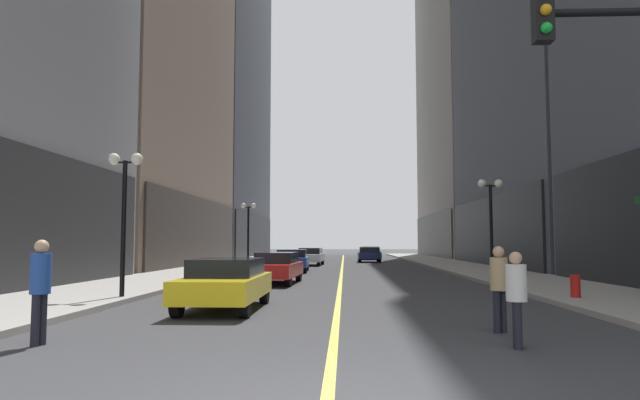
# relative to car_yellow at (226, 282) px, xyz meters

# --- Properties ---
(ground_plane) EXTENTS (200.00, 200.00, 0.00)m
(ground_plane) POSITION_rel_car_yellow_xyz_m (2.90, 26.47, -0.72)
(ground_plane) COLOR #38383A
(sidewalk_left) EXTENTS (4.50, 78.00, 0.15)m
(sidewalk_left) POSITION_rel_car_yellow_xyz_m (-5.35, 26.47, -0.64)
(sidewalk_left) COLOR #9E9991
(sidewalk_left) RESTS_ON ground
(sidewalk_right) EXTENTS (4.50, 78.00, 0.15)m
(sidewalk_right) POSITION_rel_car_yellow_xyz_m (11.15, 26.47, -0.64)
(sidewalk_right) COLOR #9E9991
(sidewalk_right) RESTS_ON ground
(lane_centre_stripe) EXTENTS (0.16, 70.00, 0.01)m
(lane_centre_stripe) POSITION_rel_car_yellow_xyz_m (2.90, 26.47, -0.72)
(lane_centre_stripe) COLOR #E5D64C
(lane_centre_stripe) RESTS_ON ground
(building_left_far) EXTENTS (15.38, 26.00, 57.41)m
(building_left_far) POSITION_rel_car_yellow_xyz_m (-15.19, 51.47, 27.91)
(building_left_far) COLOR #4C515B
(building_left_far) RESTS_ON ground
(building_right_far) EXTENTS (13.45, 26.00, 61.03)m
(building_right_far) POSITION_rel_car_yellow_xyz_m (20.04, 51.47, 29.71)
(building_right_far) COLOR #A8A399
(building_right_far) RESTS_ON ground
(car_yellow) EXTENTS (1.84, 4.38, 1.32)m
(car_yellow) POSITION_rel_car_yellow_xyz_m (0.00, 0.00, 0.00)
(car_yellow) COLOR yellow
(car_yellow) RESTS_ON ground
(car_red) EXTENTS (1.93, 4.66, 1.32)m
(car_red) POSITION_rel_car_yellow_xyz_m (0.21, 9.12, -0.00)
(car_red) COLOR #B21919
(car_red) RESTS_ON ground
(car_blue) EXTENTS (1.99, 4.29, 1.32)m
(car_blue) POSITION_rel_car_yellow_xyz_m (-0.03, 18.57, -0.00)
(car_blue) COLOR navy
(car_blue) RESTS_ON ground
(car_white) EXTENTS (2.00, 4.77, 1.32)m
(car_white) POSITION_rel_car_yellow_xyz_m (0.50, 27.91, 0.00)
(car_white) COLOR silver
(car_white) RESTS_ON ground
(car_navy) EXTENTS (1.95, 4.23, 1.32)m
(car_navy) POSITION_rel_car_yellow_xyz_m (5.24, 34.93, 0.00)
(car_navy) COLOR #141E4C
(car_navy) RESTS_ON ground
(car_green) EXTENTS (2.07, 4.51, 1.32)m
(car_green) POSITION_rel_car_yellow_xyz_m (5.60, 42.43, 0.00)
(car_green) COLOR #196038
(car_green) RESTS_ON ground
(pedestrian_in_white_shirt) EXTENTS (0.40, 0.40, 1.59)m
(pedestrian_in_white_shirt) POSITION_rel_car_yellow_xyz_m (5.95, -5.04, 0.20)
(pedestrian_in_white_shirt) COLOR black
(pedestrian_in_white_shirt) RESTS_ON ground
(pedestrian_in_blue_hoodie) EXTENTS (0.41, 0.41, 1.79)m
(pedestrian_in_blue_hoodie) POSITION_rel_car_yellow_xyz_m (-2.10, -5.13, 0.33)
(pedestrian_in_blue_hoodie) COLOR black
(pedestrian_in_blue_hoodie) RESTS_ON ground
(pedestrian_in_tan_trench) EXTENTS (0.46, 0.46, 1.67)m
(pedestrian_in_tan_trench) POSITION_rel_car_yellow_xyz_m (6.11, -3.42, 0.25)
(pedestrian_in_tan_trench) COLOR black
(pedestrian_in_tan_trench) RESTS_ON ground
(street_lamp_left_near) EXTENTS (1.06, 0.36, 4.43)m
(street_lamp_left_near) POSITION_rel_car_yellow_xyz_m (-3.50, 1.83, 2.54)
(street_lamp_left_near) COLOR black
(street_lamp_left_near) RESTS_ON ground
(street_lamp_left_far) EXTENTS (1.06, 0.36, 4.43)m
(street_lamp_left_far) POSITION_rel_car_yellow_xyz_m (-3.50, 23.28, 2.54)
(street_lamp_left_far) COLOR black
(street_lamp_left_far) RESTS_ON ground
(street_lamp_right_mid) EXTENTS (1.06, 0.36, 4.43)m
(street_lamp_right_mid) POSITION_rel_car_yellow_xyz_m (9.30, 9.37, 2.54)
(street_lamp_right_mid) COLOR black
(street_lamp_right_mid) RESTS_ON ground
(fire_hydrant_right) EXTENTS (0.28, 0.28, 0.80)m
(fire_hydrant_right) POSITION_rel_car_yellow_xyz_m (9.80, 2.13, -0.32)
(fire_hydrant_right) COLOR red
(fire_hydrant_right) RESTS_ON ground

